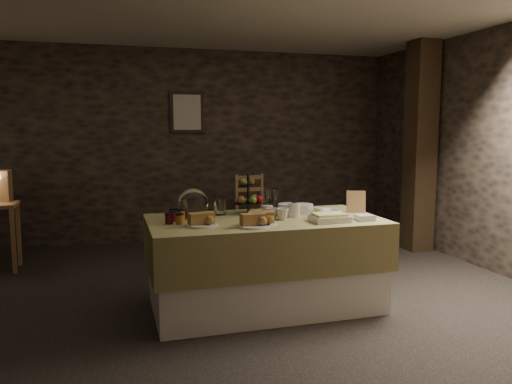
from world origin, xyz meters
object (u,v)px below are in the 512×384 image
object	(u,v)px
buffet_table	(265,256)
chair	(253,213)
timber_column	(420,147)
fruit_stand	(249,198)

from	to	relation	value
buffet_table	chair	distance (m)	2.42
timber_column	fruit_stand	xyz separation A→B (m)	(-2.53, -1.15, -0.39)
fruit_stand	chair	bearing A→B (deg)	73.16
buffet_table	fruit_stand	bearing A→B (deg)	102.72
timber_column	chair	bearing A→B (deg)	154.18
buffet_table	chair	world-z (taller)	chair
buffet_table	chair	bearing A→B (deg)	76.45
buffet_table	timber_column	world-z (taller)	timber_column
timber_column	fruit_stand	size ratio (longest dim) A/B	7.25
buffet_table	fruit_stand	world-z (taller)	fruit_stand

